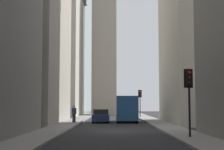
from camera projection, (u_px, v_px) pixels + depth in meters
ground_plane at (114, 131)px, 24.85m from camera, size 135.00×135.00×0.00m
sidewalk_right at (54, 130)px, 24.87m from camera, size 90.00×2.20×0.14m
sidewalk_left at (175, 130)px, 24.85m from camera, size 90.00×2.20×0.14m
building_left_midfar at (213, 0)px, 35.96m from camera, size 12.81×10.50×26.17m
building_right_midfar at (17, 22)px, 36.57m from camera, size 14.86×10.50×21.73m
building_right_far at (51, 45)px, 56.76m from camera, size 14.53×10.50×23.85m
church_spire at (104, 2)px, 61.57m from camera, size 4.77×4.77×39.30m
delivery_truck at (126, 109)px, 37.60m from camera, size 6.46×2.25×2.84m
sedan_navy at (101, 116)px, 36.49m from camera, size 4.30×1.78×1.42m
traffic_light_foreground at (189, 86)px, 19.26m from camera, size 0.43×0.52×3.89m
traffic_light_midblock at (140, 97)px, 49.49m from camera, size 0.43×0.52×3.93m
pedestrian at (74, 113)px, 34.09m from camera, size 0.26×0.44×1.73m
discarded_bottle at (156, 123)px, 30.39m from camera, size 0.07×0.07×0.27m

